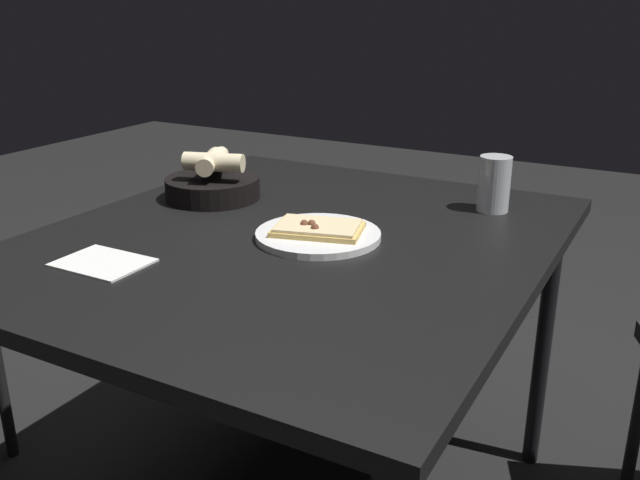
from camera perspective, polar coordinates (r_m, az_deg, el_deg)
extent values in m
cube|color=black|center=(1.40, -2.18, -0.18)|extent=(0.97, 1.12, 0.03)
cylinder|color=black|center=(1.85, 17.92, -8.23)|extent=(0.04, 0.04, 0.69)
cylinder|color=black|center=(2.14, -5.00, -3.37)|extent=(0.04, 0.04, 0.69)
cylinder|color=white|center=(1.37, -0.16, 0.40)|extent=(0.25, 0.25, 0.01)
cube|color=tan|center=(1.37, -0.16, 0.88)|extent=(0.20, 0.16, 0.01)
cube|color=beige|center=(1.37, -0.16, 1.19)|extent=(0.18, 0.15, 0.01)
sphere|color=brown|center=(1.34, -0.42, 1.02)|extent=(0.02, 0.02, 0.02)
sphere|color=brown|center=(1.37, -1.31, 1.35)|extent=(0.02, 0.02, 0.02)
sphere|color=brown|center=(1.36, -0.76, 1.31)|extent=(0.02, 0.02, 0.02)
cylinder|color=black|center=(1.66, -8.83, 4.26)|extent=(0.22, 0.22, 0.05)
cylinder|color=beige|center=(1.68, -8.20, 6.68)|extent=(0.09, 0.11, 0.04)
cylinder|color=beige|center=(1.63, -9.01, 6.41)|extent=(0.09, 0.14, 0.04)
cylinder|color=beige|center=(1.61, -8.76, 6.36)|extent=(0.15, 0.08, 0.04)
cylinder|color=#A61714|center=(1.70, -9.86, 4.44)|extent=(0.06, 0.06, 0.03)
cylinder|color=silver|center=(1.58, 14.16, 4.51)|extent=(0.07, 0.07, 0.12)
cylinder|color=#B68D1B|center=(1.59, 14.06, 3.28)|extent=(0.06, 0.06, 0.05)
cube|color=white|center=(1.31, -17.47, -1.79)|extent=(0.16, 0.12, 0.00)
cylinder|color=black|center=(2.02, -24.77, -10.91)|extent=(0.03, 0.03, 0.42)
cylinder|color=black|center=(1.87, 24.67, -13.42)|extent=(0.03, 0.03, 0.42)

